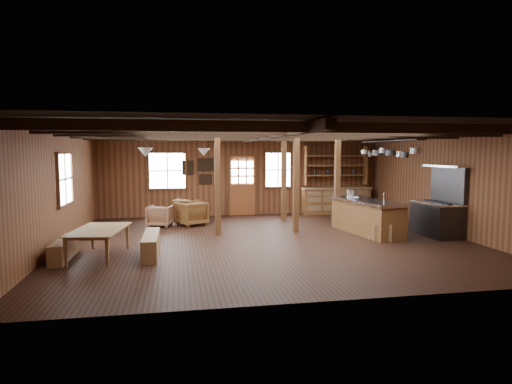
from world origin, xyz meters
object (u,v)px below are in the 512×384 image
(dining_table, at_px, (101,243))
(armchair_b, at_px, (187,209))
(armchair_c, at_px, (160,216))
(commercial_range, at_px, (438,213))
(kitchen_island, at_px, (367,216))
(armchair_a, at_px, (191,213))

(dining_table, distance_m, armchair_b, 5.21)
(dining_table, height_order, armchair_c, armchair_c)
(commercial_range, bearing_deg, armchair_b, 149.04)
(kitchen_island, xyz_separation_m, dining_table, (-6.78, -1.49, -0.17))
(armchair_b, distance_m, armchair_c, 1.45)
(dining_table, bearing_deg, armchair_a, -21.23)
(dining_table, xyz_separation_m, armchair_c, (1.10, 3.65, 0.01))
(commercial_range, bearing_deg, armchair_c, 159.50)
(commercial_range, bearing_deg, kitchen_island, 160.55)
(commercial_range, height_order, armchair_b, commercial_range)
(kitchen_island, distance_m, armchair_c, 6.08)
(kitchen_island, distance_m, armchair_b, 5.90)
(kitchen_island, distance_m, commercial_range, 1.88)
(commercial_range, height_order, dining_table, commercial_range)
(dining_table, bearing_deg, kitchen_island, -69.88)
(dining_table, distance_m, armchair_c, 3.81)
(commercial_range, xyz_separation_m, dining_table, (-8.55, -0.86, -0.31))
(kitchen_island, distance_m, dining_table, 6.94)
(commercial_range, distance_m, armchair_a, 7.10)
(dining_table, height_order, armchair_b, armchair_b)
(armchair_a, distance_m, armchair_c, 0.93)
(dining_table, relative_size, armchair_c, 2.51)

